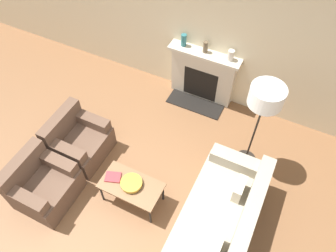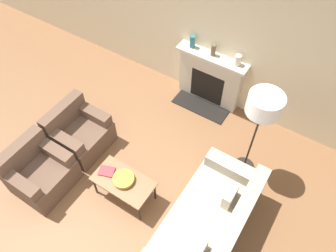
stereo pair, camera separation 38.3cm
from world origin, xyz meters
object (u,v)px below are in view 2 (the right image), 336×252
Objects in this scene: fireplace at (210,79)px; mantel_vase_left at (192,42)px; couch at (207,226)px; floor_lamp at (263,109)px; armchair_near at (40,172)px; coffee_table at (123,182)px; mantel_vase_center_left at (213,50)px; book at (107,171)px; armchair_far at (79,133)px; mantel_vase_center_right at (238,60)px; bowl at (123,179)px.

mantel_vase_left is at bearing 177.93° from fireplace.
floor_lamp reaches higher than couch.
floor_lamp is at bearing -52.32° from armchair_near.
fireplace is 0.78m from mantel_vase_left.
mantel_vase_left reaches higher than armchair_near.
coffee_table is 2.65m from mantel_vase_center_left.
couch is at bearing -62.03° from mantel_vase_center_left.
book is at bearing -89.05° from mantel_vase_left.
armchair_far is 1.02m from book.
floor_lamp is 1.69m from mantel_vase_center_left.
coffee_table is 2.69m from mantel_vase_center_right.
armchair_near is at bearing -171.32° from book.
armchair_far is at bearing -121.03° from mantel_vase_center_left.
book is 2.76m from mantel_vase_center_right.
mantel_vase_center_left is at bearing -31.03° from armchair_far.
book is at bearing -61.20° from armchair_near.
coffee_table is 2.86× the size of bowl.
bowl is at bearing -16.60° from book.
mantel_vase_center_left is (-1.27, 1.07, -0.29)m from floor_lamp.
couch is 2.66m from armchair_near.
fireplace is 5.89× the size of mantel_vase_left.
mantel_vase_center_left is (1.30, 2.16, 0.85)m from armchair_far.
armchair_far is at bearing -129.14° from mantel_vase_center_right.
armchair_near is 0.90m from armchair_far.
coffee_table is 4.08× the size of mantel_vase_left.
armchair_far is 2.91m from mantel_vase_center_right.
fireplace is 2.72m from couch.
mantel_vase_left reaches higher than fireplace.
armchair_near is (-1.31, -3.04, -0.20)m from fireplace.
armchair_far is 0.50× the size of floor_lamp.
fireplace is at bearing 88.31° from coffee_table.
book is (-0.37, -2.53, -0.05)m from fireplace.
armchair_near is 3.30m from mantel_vase_left.
mantel_vase_left reaches higher than couch.
couch is 2.86m from mantel_vase_center_left.
mantel_vase_left is at bearing 180.00° from mantel_vase_center_left.
book is at bearing -138.03° from floor_lamp.
mantel_vase_left is at bearing 97.81° from bowl.
book is at bearing -98.42° from fireplace.
bowl is 1.42× the size of mantel_vase_left.
armchair_far is (-1.31, -2.14, -0.20)m from fireplace.
armchair_far is (-2.58, 0.25, 0.03)m from couch.
armchair_near reaches higher than book.
mantel_vase_left is (-1.69, 2.41, 0.88)m from couch.
mantel_vase_center_right reaches higher than bowl.
armchair_far is 2.49m from mantel_vase_left.
mantel_vase_center_right is (0.52, 2.54, 0.74)m from coffee_table.
armchair_near is (-2.58, -0.65, 0.03)m from couch.
floor_lamp is 1.38m from mantel_vase_center_right.
mantel_vase_center_left reaches higher than coffee_table.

